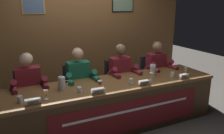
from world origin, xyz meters
name	(u,v)px	position (x,y,z in m)	size (l,w,h in m)	color
ground_plane	(112,125)	(0.00, 0.00, 0.00)	(12.00, 12.00, 0.00)	#4C4742
wall_back_panelled	(82,35)	(0.00, 1.42, 1.30)	(4.64, 0.14, 2.60)	brown
conference_table	(115,99)	(0.00, -0.12, 0.51)	(3.44, 0.84, 0.74)	brown
chair_far_left	(30,99)	(-1.18, 0.60, 0.45)	(0.44, 0.45, 0.91)	black
panelist_far_left	(29,87)	(-1.18, 0.40, 0.72)	(0.51, 0.48, 1.24)	black
nameplate_far_left	(33,102)	(-1.21, -0.32, 0.78)	(0.19, 0.06, 0.08)	white
juice_glass_far_left	(46,93)	(-1.04, -0.22, 0.83)	(0.06, 0.06, 0.12)	white
water_cup_far_left	(20,100)	(-1.35, -0.18, 0.78)	(0.06, 0.06, 0.08)	silver
chair_center_left	(77,91)	(-0.39, 0.60, 0.45)	(0.44, 0.45, 0.91)	black
panelist_center_left	(80,80)	(-0.39, 0.40, 0.72)	(0.51, 0.48, 1.24)	black
nameplate_center_left	(98,91)	(-0.37, -0.33, 0.78)	(0.19, 0.06, 0.08)	white
juice_glass_center_left	(100,83)	(-0.27, -0.17, 0.83)	(0.06, 0.06, 0.12)	white
water_cup_center_left	(80,90)	(-0.59, -0.19, 0.78)	(0.06, 0.06, 0.08)	silver
chair_center_right	(117,85)	(0.39, 0.60, 0.45)	(0.44, 0.45, 0.91)	black
panelist_center_right	(122,74)	(0.39, 0.40, 0.72)	(0.51, 0.48, 1.24)	black
nameplate_center_right	(144,83)	(0.38, -0.31, 0.78)	(0.18, 0.06, 0.08)	white
juice_glass_center_right	(151,75)	(0.61, -0.16, 0.83)	(0.06, 0.06, 0.12)	white
water_cup_center_right	(131,82)	(0.23, -0.19, 0.78)	(0.06, 0.06, 0.08)	silver
chair_far_right	(152,79)	(1.18, 0.60, 0.45)	(0.44, 0.45, 0.91)	black
panelist_far_right	(158,68)	(1.18, 0.40, 0.72)	(0.51, 0.48, 1.24)	black
nameplate_far_right	(184,76)	(1.15, -0.33, 0.78)	(0.16, 0.06, 0.08)	white
juice_glass_far_right	(186,70)	(1.32, -0.17, 0.83)	(0.06, 0.06, 0.12)	white
water_cup_far_right	(172,75)	(1.03, -0.18, 0.78)	(0.06, 0.06, 0.08)	silver
water_pitcher_left_side	(62,83)	(-0.77, 0.03, 0.84)	(0.15, 0.10, 0.21)	silver
water_pitcher_right_side	(153,70)	(0.78, 0.02, 0.84)	(0.15, 0.10, 0.21)	silver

